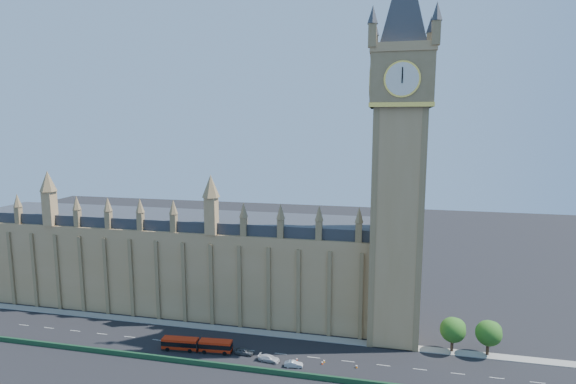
% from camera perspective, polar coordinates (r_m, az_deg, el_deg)
% --- Properties ---
extents(ground, '(400.00, 400.00, 0.00)m').
position_cam_1_polar(ground, '(116.72, -7.02, -19.11)').
color(ground, black).
rests_on(ground, ground).
extents(palace_westminster, '(120.00, 20.00, 28.00)m').
position_cam_1_polar(palace_westminster, '(139.54, -13.90, -8.46)').
color(palace_westminster, '#A4814F').
rests_on(palace_westminster, ground).
extents(elizabeth_tower, '(20.59, 20.59, 105.00)m').
position_cam_1_polar(elizabeth_tower, '(111.30, 14.01, 8.55)').
color(elizabeth_tower, '#A4814F').
rests_on(elizabeth_tower, ground).
extents(bridge_parapet, '(160.00, 0.60, 1.20)m').
position_cam_1_polar(bridge_parapet, '(109.04, -8.71, -20.92)').
color(bridge_parapet, '#1E4C2D').
rests_on(bridge_parapet, ground).
extents(kerb_north, '(160.00, 3.00, 0.16)m').
position_cam_1_polar(kerb_north, '(124.71, -5.51, -17.15)').
color(kerb_north, gray).
rests_on(kerb_north, ground).
extents(tree_east_near, '(6.00, 6.00, 8.50)m').
position_cam_1_polar(tree_east_near, '(118.97, 20.31, -16.03)').
color(tree_east_near, '#382619').
rests_on(tree_east_near, ground).
extents(tree_east_far, '(6.00, 6.00, 8.50)m').
position_cam_1_polar(tree_east_far, '(120.37, 24.23, -15.96)').
color(tree_east_far, '#382619').
rests_on(tree_east_far, ground).
extents(red_bus, '(17.35, 3.91, 2.93)m').
position_cam_1_polar(red_bus, '(116.29, -11.49, -18.48)').
color(red_bus, '#B8230C').
rests_on(red_bus, ground).
extents(car_grey, '(4.56, 2.05, 1.52)m').
position_cam_1_polar(car_grey, '(113.49, -5.60, -19.51)').
color(car_grey, '#43474C').
rests_on(car_grey, ground).
extents(car_silver, '(4.26, 1.87, 1.36)m').
position_cam_1_polar(car_silver, '(108.20, 0.72, -21.01)').
color(car_silver, '#B5B8BE').
rests_on(car_silver, ground).
extents(car_white, '(5.19, 2.51, 1.46)m').
position_cam_1_polar(car_white, '(110.37, -2.43, -20.36)').
color(car_white, silver).
rests_on(car_white, ground).
extents(cone_a, '(0.59, 0.59, 0.75)m').
position_cam_1_polar(cone_a, '(109.12, 8.71, -21.03)').
color(cone_a, black).
rests_on(cone_a, ground).
extents(cone_b, '(0.49, 0.49, 0.72)m').
position_cam_1_polar(cone_b, '(109.66, 4.38, -20.80)').
color(cone_b, black).
rests_on(cone_b, ground).
extents(cone_c, '(0.53, 0.53, 0.74)m').
position_cam_1_polar(cone_c, '(110.35, 4.59, -20.60)').
color(cone_c, black).
rests_on(cone_c, ground).
extents(cone_d, '(0.45, 0.45, 0.62)m').
position_cam_1_polar(cone_d, '(110.88, 1.12, -20.45)').
color(cone_d, black).
rests_on(cone_d, ground).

